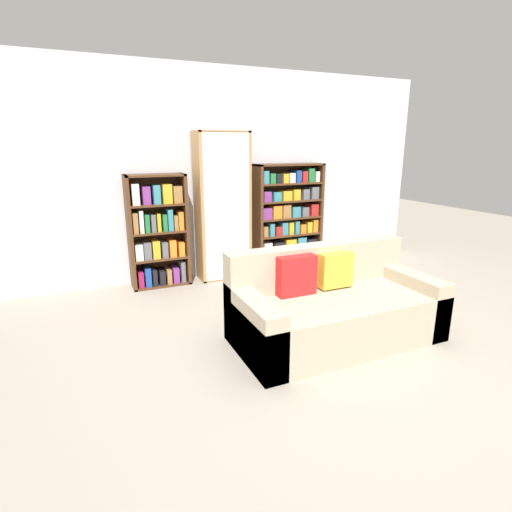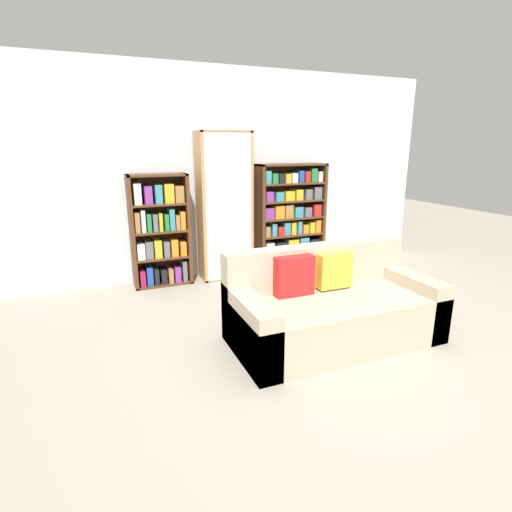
{
  "view_description": "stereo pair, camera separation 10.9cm",
  "coord_description": "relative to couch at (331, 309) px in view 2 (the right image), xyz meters",
  "views": [
    {
      "loc": [
        -1.87,
        -2.32,
        1.72
      ],
      "look_at": [
        -0.17,
        1.51,
        0.56
      ],
      "focal_mm": 28.0,
      "sensor_mm": 36.0,
      "label": 1
    },
    {
      "loc": [
        -1.77,
        -2.36,
        1.72
      ],
      "look_at": [
        -0.17,
        1.51,
        0.56
      ],
      "focal_mm": 28.0,
      "sensor_mm": 36.0,
      "label": 2
    }
  ],
  "objects": [
    {
      "name": "display_cabinet",
      "position": [
        -0.32,
        2.11,
        0.65
      ],
      "size": [
        0.68,
        0.36,
        1.9
      ],
      "color": "#AD7F4C",
      "rests_on": "ground"
    },
    {
      "name": "couch",
      "position": [
        0.0,
        0.0,
        0.0
      ],
      "size": [
        1.85,
        0.89,
        0.82
      ],
      "color": "tan",
      "rests_on": "ground"
    },
    {
      "name": "bookshelf_left",
      "position": [
        -1.17,
        2.12,
        0.39
      ],
      "size": [
        0.72,
        0.32,
        1.39
      ],
      "color": "#4C2D19",
      "rests_on": "ground"
    },
    {
      "name": "wall_back",
      "position": [
        -0.15,
        2.33,
        1.06
      ],
      "size": [
        6.01,
        0.06,
        2.7
      ],
      "color": "silver",
      "rests_on": "ground"
    },
    {
      "name": "ground_plane",
      "position": [
        -0.15,
        -0.49,
        -0.29
      ],
      "size": [
        16.0,
        16.0,
        0.0
      ],
      "primitive_type": "plane",
      "color": "gray"
    },
    {
      "name": "wine_bottle",
      "position": [
        0.38,
        1.07,
        -0.15
      ],
      "size": [
        0.08,
        0.08,
        0.33
      ],
      "color": "#192333",
      "rests_on": "ground"
    },
    {
      "name": "bookshelf_right",
      "position": [
        0.66,
        2.12,
        0.43
      ],
      "size": [
        0.99,
        0.32,
        1.48
      ],
      "color": "#4C2D19",
      "rests_on": "ground"
    }
  ]
}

